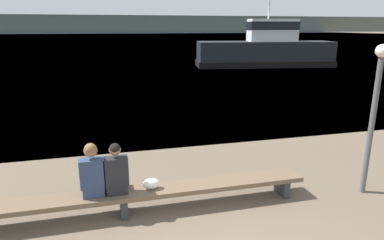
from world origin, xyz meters
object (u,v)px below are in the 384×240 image
Objects in this scene: shopping_bag at (151,184)px; deck_lamp_post at (375,103)px; person_left at (93,173)px; person_right at (116,172)px; tugboat_red at (266,51)px; bench_main at (123,196)px.

deck_lamp_post is (4.14, -0.33, 1.29)m from shopping_bag.
deck_lamp_post is at bearing -3.69° from person_left.
shopping_bag is at bearing -0.58° from person_right.
deck_lamp_post is (4.72, -0.33, 1.01)m from person_right.
shopping_bag is 0.10× the size of deck_lamp_post.
tugboat_red is at bearing 57.21° from person_left.
bench_main is 4.87m from deck_lamp_post.
person_left reaches higher than shopping_bag.
person_right is 4.84m from deck_lamp_post.
person_right is at bearing 175.98° from deck_lamp_post.
person_right is at bearing 179.42° from shopping_bag.
tugboat_red reaches higher than person_right.
bench_main is at bearing 176.03° from deck_lamp_post.
bench_main is at bearing 157.15° from tugboat_red.
deck_lamp_post reaches higher than bench_main.
shopping_bag reaches higher than bench_main.
tugboat_red is at bearing 58.17° from bench_main.
person_right is at bearing 173.46° from bench_main.
tugboat_red is 22.14m from deck_lamp_post.
shopping_bag is at bearing 158.16° from tugboat_red.
bench_main is 7.36× the size of person_right.
tugboat_red is at bearing 59.18° from shopping_bag.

